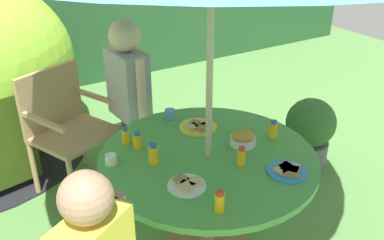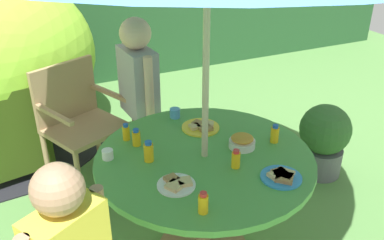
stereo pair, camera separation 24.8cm
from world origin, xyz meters
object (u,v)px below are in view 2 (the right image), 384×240
(garden_table, at_px, (204,176))
(juice_bottle_center_front, at_px, (275,134))
(juice_bottle_mid_right, at_px, (203,203))
(juice_bottle_near_right, at_px, (236,159))
(juice_bottle_mid_left, at_px, (136,138))
(child_in_grey_shirt, at_px, (138,82))
(wooden_chair, at_px, (78,116))
(plate_front_edge, at_px, (281,176))
(snack_bowl, at_px, (242,142))
(cup_near, at_px, (175,113))
(juice_bottle_near_left, at_px, (149,152))
(plate_far_right, at_px, (177,184))
(juice_bottle_far_left, at_px, (126,132))
(potted_plant, at_px, (324,138))
(cup_far, at_px, (108,154))
(plate_center_back, at_px, (201,127))

(garden_table, relative_size, juice_bottle_center_front, 10.92)
(juice_bottle_center_front, distance_m, juice_bottle_mid_right, 0.78)
(juice_bottle_center_front, bearing_deg, juice_bottle_near_right, -158.06)
(garden_table, xyz_separation_m, juice_bottle_mid_left, (-0.31, 0.27, 0.19))
(child_in_grey_shirt, bearing_deg, wooden_chair, -122.11)
(garden_table, relative_size, plate_front_edge, 5.77)
(plate_front_edge, bearing_deg, snack_bowl, 93.96)
(juice_bottle_mid_right, distance_m, cup_near, 0.98)
(juice_bottle_near_right, bearing_deg, juice_bottle_near_left, 147.63)
(snack_bowl, relative_size, juice_bottle_near_right, 1.43)
(snack_bowl, distance_m, juice_bottle_near_right, 0.22)
(wooden_chair, distance_m, juice_bottle_mid_left, 0.93)
(garden_table, height_order, plate_far_right, plate_far_right)
(child_in_grey_shirt, relative_size, juice_bottle_far_left, 12.31)
(plate_far_right, bearing_deg, potted_plant, 21.40)
(plate_far_right, distance_m, juice_bottle_far_left, 0.57)
(juice_bottle_mid_left, bearing_deg, snack_bowl, -26.80)
(plate_front_edge, bearing_deg, cup_near, 104.93)
(potted_plant, bearing_deg, cup_far, -173.57)
(cup_near, distance_m, cup_far, 0.62)
(juice_bottle_near_left, relative_size, juice_bottle_far_left, 1.16)
(cup_far, bearing_deg, garden_table, -21.26)
(garden_table, height_order, cup_far, cup_far)
(garden_table, xyz_separation_m, juice_bottle_far_left, (-0.35, 0.36, 0.19))
(child_in_grey_shirt, xyz_separation_m, juice_bottle_mid_right, (-0.14, -1.37, -0.06))
(garden_table, relative_size, potted_plant, 2.06)
(garden_table, bearing_deg, plate_far_right, -142.03)
(snack_bowl, height_order, cup_near, snack_bowl)
(juice_bottle_mid_right, xyz_separation_m, cup_far, (-0.28, 0.64, -0.02))
(garden_table, relative_size, plate_far_right, 6.33)
(garden_table, distance_m, wooden_chair, 1.26)
(plate_center_back, distance_m, juice_bottle_near_right, 0.48)
(garden_table, height_order, child_in_grey_shirt, child_in_grey_shirt)
(wooden_chair, xyz_separation_m, plate_far_right, (0.26, -1.35, 0.18))
(snack_bowl, relative_size, juice_bottle_mid_left, 1.44)
(plate_far_right, relative_size, juice_bottle_mid_right, 1.76)
(garden_table, height_order, juice_bottle_far_left, juice_bottle_far_left)
(garden_table, bearing_deg, plate_center_back, 67.70)
(juice_bottle_center_front, bearing_deg, cup_near, 127.33)
(child_in_grey_shirt, xyz_separation_m, plate_far_right, (-0.18, -1.13, -0.10))
(snack_bowl, distance_m, juice_bottle_mid_right, 0.63)
(wooden_chair, bearing_deg, child_in_grey_shirt, -51.16)
(juice_bottle_near_right, relative_size, juice_bottle_far_left, 1.02)
(cup_near, bearing_deg, cup_far, -149.72)
(juice_bottle_center_front, distance_m, cup_far, 0.98)
(juice_bottle_near_right, bearing_deg, snack_bowl, 50.25)
(child_in_grey_shirt, xyz_separation_m, cup_near, (0.11, -0.42, -0.08))
(snack_bowl, relative_size, plate_far_right, 0.79)
(juice_bottle_far_left, bearing_deg, garden_table, -45.89)
(cup_near, relative_size, cup_far, 1.08)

